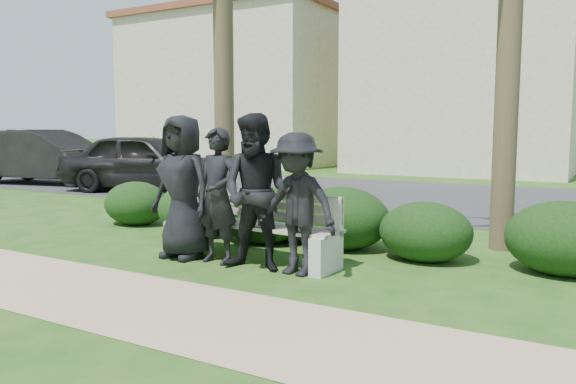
% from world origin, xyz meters
% --- Properties ---
extents(ground, '(160.00, 160.00, 0.00)m').
position_xyz_m(ground, '(0.00, 0.00, 0.00)').
color(ground, '#1F4814').
rests_on(ground, ground).
extents(footpath, '(30.00, 1.60, 0.01)m').
position_xyz_m(footpath, '(0.00, -1.80, 0.00)').
color(footpath, tan).
rests_on(footpath, ground).
extents(asphalt_street, '(160.00, 8.00, 0.01)m').
position_xyz_m(asphalt_street, '(0.00, 8.00, 0.00)').
color(asphalt_street, '#2D2D30').
rests_on(asphalt_street, ground).
extents(stucco_bldg_left, '(10.40, 8.40, 7.30)m').
position_xyz_m(stucco_bldg_left, '(-12.00, 18.00, 3.66)').
color(stucco_bldg_left, beige).
rests_on(stucco_bldg_left, ground).
extents(stucco_bldg_right, '(8.40, 8.40, 7.30)m').
position_xyz_m(stucco_bldg_right, '(-1.00, 18.00, 3.66)').
color(stucco_bldg_right, beige).
rests_on(stucco_bldg_right, ground).
extents(street_lamp, '(0.36, 0.36, 4.29)m').
position_xyz_m(street_lamp, '(-9.00, 12.00, 2.94)').
color(street_lamp, black).
rests_on(street_lamp, ground).
extents(park_bench, '(2.45, 0.66, 0.85)m').
position_xyz_m(park_bench, '(0.26, 0.21, 0.38)').
color(park_bench, gray).
rests_on(park_bench, ground).
extents(man_a, '(0.95, 0.66, 1.86)m').
position_xyz_m(man_a, '(-0.57, -0.09, 0.93)').
color(man_a, black).
rests_on(man_a, ground).
extents(man_b, '(0.64, 0.44, 1.70)m').
position_xyz_m(man_b, '(-0.01, -0.09, 0.85)').
color(man_b, black).
rests_on(man_b, ground).
extents(man_c, '(0.99, 0.82, 1.86)m').
position_xyz_m(man_c, '(0.62, -0.15, 0.93)').
color(man_c, black).
rests_on(man_c, ground).
extents(man_d, '(1.11, 0.71, 1.64)m').
position_xyz_m(man_d, '(1.12, -0.09, 0.82)').
color(man_d, black).
rests_on(man_d, ground).
extents(hedge_a, '(1.20, 0.99, 0.78)m').
position_xyz_m(hedge_a, '(-3.04, 1.51, 0.39)').
color(hedge_a, black).
rests_on(hedge_a, ground).
extents(hedge_b, '(1.32, 1.09, 0.86)m').
position_xyz_m(hedge_b, '(-1.49, 1.28, 0.43)').
color(hedge_b, black).
rests_on(hedge_b, ground).
extents(hedge_c, '(1.05, 0.86, 0.68)m').
position_xyz_m(hedge_c, '(0.15, 1.63, 0.34)').
color(hedge_c, black).
rests_on(hedge_c, ground).
extents(hedge_d, '(1.38, 1.14, 0.90)m').
position_xyz_m(hedge_d, '(0.95, 1.51, 0.45)').
color(hedge_d, black).
rests_on(hedge_d, ground).
extents(hedge_e, '(1.20, 0.99, 0.78)m').
position_xyz_m(hedge_e, '(2.20, 1.36, 0.39)').
color(hedge_e, black).
rests_on(hedge_e, ground).
extents(hedge_f, '(1.35, 1.12, 0.88)m').
position_xyz_m(hedge_f, '(3.80, 1.50, 0.44)').
color(hedge_f, black).
rests_on(hedge_f, ground).
extents(hedge_extra, '(1.32, 1.09, 0.86)m').
position_xyz_m(hedge_extra, '(-0.26, 1.28, 0.43)').
color(hedge_extra, black).
rests_on(hedge_extra, ground).
extents(car_a, '(4.98, 3.06, 1.58)m').
position_xyz_m(car_a, '(-6.73, 5.56, 0.79)').
color(car_a, black).
rests_on(car_a, ground).
extents(car_b, '(5.33, 2.86, 1.67)m').
position_xyz_m(car_b, '(-10.92, 5.64, 0.83)').
color(car_b, black).
rests_on(car_b, ground).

